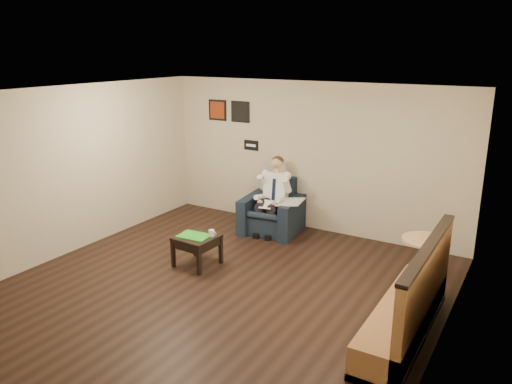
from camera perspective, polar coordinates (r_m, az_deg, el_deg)
The scene contains 19 objects.
ground at distance 7.42m, azimuth -3.97°, elevation -10.92°, with size 6.00×6.00×0.00m, color black.
wall_back at distance 9.44m, azimuth 6.27°, elevation 4.00°, with size 6.00×0.02×2.80m, color beige.
wall_front at distance 4.92m, azimuth -24.82°, elevation -9.13°, with size 6.00×0.02×2.80m, color beige.
wall_left at distance 8.91m, azimuth -20.26°, elevation 2.35°, with size 0.02×6.00×2.80m, color beige.
wall_right at distance 5.81m, azimuth 20.98°, elevation -4.82°, with size 0.02×6.00×2.80m, color beige.
ceiling at distance 6.64m, azimuth -4.45°, elevation 11.15°, with size 6.00×6.00×0.02m, color white.
seating_sign at distance 10.00m, azimuth -0.56°, elevation 5.37°, with size 0.32×0.02×0.20m, color black.
art_print_left at distance 10.33m, azimuth -4.41°, elevation 9.32°, with size 0.42×0.03×0.42m, color maroon.
art_print_right at distance 10.03m, azimuth -1.80°, elevation 9.15°, with size 0.42×0.03×0.42m, color black.
armchair at distance 9.39m, azimuth 1.81°, elevation -1.69°, with size 1.02×1.02×0.99m, color black.
seated_man at distance 9.23m, azimuth 1.52°, elevation -0.83°, with size 0.65×0.97×1.36m, color white, non-canonical shape.
lap_papers at distance 9.15m, azimuth 1.25°, elevation -1.43°, with size 0.23×0.32×0.01m, color white.
newspaper at distance 9.10m, azimuth 3.98°, elevation -1.13°, with size 0.43×0.54×0.01m, color silver.
side_table at distance 8.10m, azimuth -6.74°, elevation -6.67°, with size 0.61×0.61×0.50m, color black.
green_folder at distance 8.01m, azimuth -7.08°, elevation -4.98°, with size 0.50×0.35×0.01m, color green.
coffee_mug at distance 7.96m, azimuth -5.10°, elevation -4.70°, with size 0.09×0.09×0.10m, color white.
smartphone at distance 8.09m, azimuth -5.69°, elevation -4.72°, with size 0.15×0.08×0.01m, color black.
banquette at distance 6.30m, azimuth 16.73°, elevation -10.63°, with size 0.57×2.38×1.22m, color #906137.
cafe_table at distance 7.49m, azimuth 18.59°, elevation -8.04°, with size 0.66×0.66×0.82m, color tan.
Camera 1 is at (3.80, -5.41, 3.38)m, focal length 35.00 mm.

